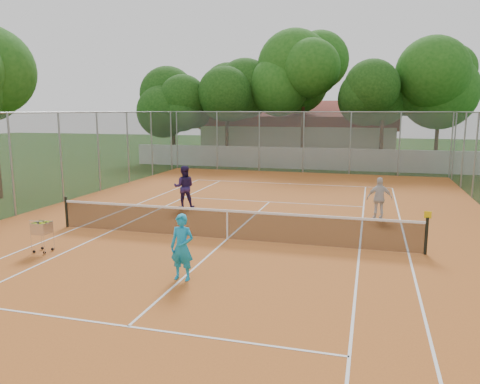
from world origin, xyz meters
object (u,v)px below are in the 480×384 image
(player_far_left, at_px, (184,187))
(ball_hopper, at_px, (42,236))
(clubhouse, at_px, (300,131))
(tennis_net, at_px, (227,224))
(player_far_right, at_px, (379,198))
(player_near, at_px, (182,247))

(player_far_left, xyz_separation_m, ball_hopper, (-1.54, -6.98, -0.41))
(player_far_left, bearing_deg, clubhouse, -110.72)
(tennis_net, xyz_separation_m, clubhouse, (-2.00, 29.00, 1.69))
(clubhouse, relative_size, ball_hopper, 16.78)
(player_far_left, bearing_deg, player_far_right, 162.18)
(tennis_net, relative_size, player_far_right, 7.42)
(player_far_right, bearing_deg, player_far_left, -8.56)
(player_near, height_order, player_far_right, player_near)
(player_near, bearing_deg, tennis_net, 92.90)
(player_near, relative_size, player_far_left, 0.91)
(tennis_net, distance_m, player_far_right, 6.32)
(player_far_left, bearing_deg, tennis_net, 109.38)
(player_far_right, bearing_deg, clubhouse, -83.56)
(player_far_right, bearing_deg, ball_hopper, 27.86)
(clubhouse, xyz_separation_m, player_near, (2.02, -32.76, -1.37))
(clubhouse, distance_m, player_far_right, 25.71)
(tennis_net, height_order, player_far_left, player_far_left)
(clubhouse, xyz_separation_m, player_far_right, (6.70, -24.78, -1.38))
(player_near, xyz_separation_m, player_far_right, (4.68, 7.97, -0.01))
(player_near, bearing_deg, ball_hopper, 171.03)
(ball_hopper, bearing_deg, clubhouse, 108.63)
(player_near, distance_m, player_far_right, 9.24)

